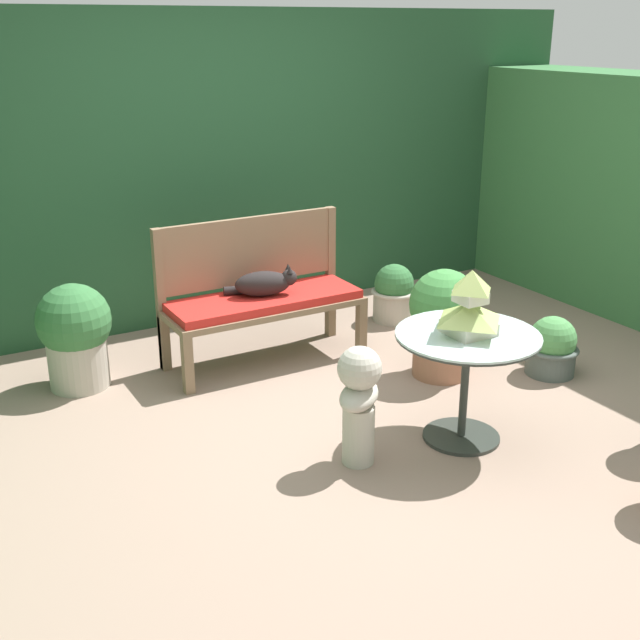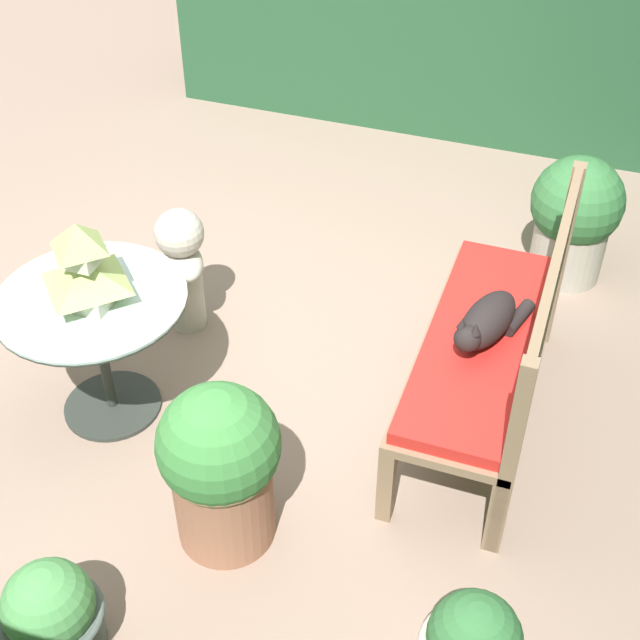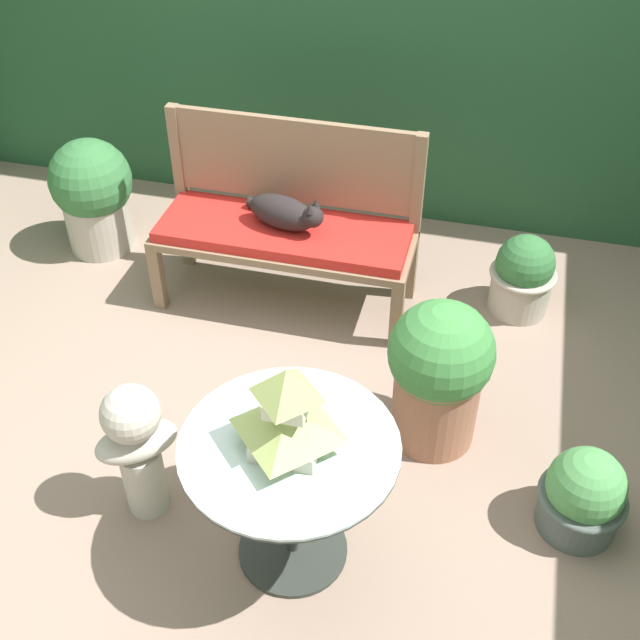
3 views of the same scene
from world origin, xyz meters
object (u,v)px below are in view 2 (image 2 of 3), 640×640
(potted_plant_patio_mid, at_px, (51,614))
(potted_plant_table_near, at_px, (221,465))
(garden_bust, at_px, (183,261))
(patio_table, at_px, (95,322))
(potted_plant_hedge_corner, at_px, (574,217))
(pagoda_birdhouse, at_px, (84,267))
(cat, at_px, (487,322))
(garden_bench, at_px, (481,349))

(potted_plant_patio_mid, relative_size, potted_plant_table_near, 0.55)
(garden_bust, xyz_separation_m, potted_plant_patio_mid, (1.68, 0.33, -0.19))
(patio_table, height_order, potted_plant_hedge_corner, potted_plant_hedge_corner)
(patio_table, distance_m, pagoda_birdhouse, 0.28)
(patio_table, bearing_deg, cat, 106.89)
(cat, relative_size, patio_table, 0.59)
(garden_bench, relative_size, potted_plant_hedge_corner, 1.98)
(patio_table, xyz_separation_m, garden_bust, (-0.63, 0.07, -0.11))
(garden_bench, bearing_deg, patio_table, -72.82)
(cat, distance_m, potted_plant_patio_mid, 1.90)
(patio_table, distance_m, potted_plant_patio_mid, 1.17)
(garden_bench, height_order, patio_table, patio_table)
(pagoda_birdhouse, height_order, potted_plant_hedge_corner, pagoda_birdhouse)
(patio_table, distance_m, potted_plant_hedge_corner, 2.38)
(potted_plant_table_near, bearing_deg, potted_plant_hedge_corner, 154.57)
(garden_bench, relative_size, pagoda_birdhouse, 3.77)
(patio_table, height_order, potted_plant_table_near, potted_plant_table_near)
(garden_bust, bearing_deg, potted_plant_patio_mid, -28.50)
(garden_bust, xyz_separation_m, potted_plant_table_near, (1.06, 0.67, 0.00))
(potted_plant_patio_mid, bearing_deg, cat, 143.84)
(garden_bench, xyz_separation_m, potted_plant_patio_mid, (1.51, -1.10, -0.22))
(garden_bust, bearing_deg, cat, 43.58)
(pagoda_birdhouse, distance_m, garden_bust, 0.74)
(patio_table, xyz_separation_m, potted_plant_patio_mid, (1.05, 0.40, -0.31))
(cat, height_order, patio_table, cat)
(garden_bust, bearing_deg, potted_plant_hedge_corner, 81.96)
(garden_bust, relative_size, potted_plant_hedge_corner, 0.97)
(pagoda_birdhouse, distance_m, potted_plant_table_near, 0.94)
(pagoda_birdhouse, xyz_separation_m, potted_plant_hedge_corner, (-1.64, 1.72, -0.41))
(garden_bench, distance_m, potted_plant_hedge_corner, 1.20)
(patio_table, xyz_separation_m, potted_plant_table_near, (0.43, 0.74, -0.11))
(cat, relative_size, garden_bust, 0.70)
(potted_plant_patio_mid, bearing_deg, potted_plant_hedge_corner, 153.77)
(garden_bust, height_order, potted_plant_table_near, potted_plant_table_near)
(potted_plant_table_near, bearing_deg, potted_plant_patio_mid, -28.80)
(cat, xyz_separation_m, potted_plant_patio_mid, (1.51, -1.10, -0.37))
(cat, bearing_deg, potted_plant_hedge_corner, -175.11)
(pagoda_birdhouse, relative_size, potted_plant_patio_mid, 0.89)
(potted_plant_hedge_corner, bearing_deg, pagoda_birdhouse, -46.40)
(pagoda_birdhouse, xyz_separation_m, garden_bust, (-0.63, 0.07, -0.39))
(potted_plant_patio_mid, distance_m, potted_plant_table_near, 0.74)
(cat, distance_m, patio_table, 1.57)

